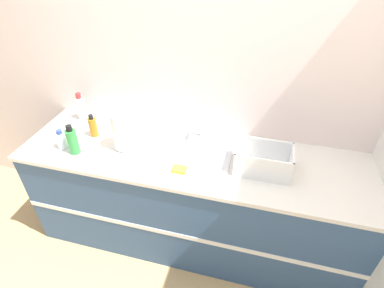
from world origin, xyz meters
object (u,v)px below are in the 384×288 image
object	(u,v)px
bottle_green	(73,141)
bottle_amber	(93,127)
bottle_clear	(62,140)
bottle_white_spray	(81,108)
dish_rack	(263,162)
paper_towel_roll	(122,131)
sink	(196,149)

from	to	relation	value
bottle_green	bottle_amber	size ratio (longest dim) A/B	1.24
bottle_green	bottle_amber	xyz separation A→B (m)	(0.02, 0.22, -0.02)
bottle_clear	bottle_white_spray	bearing A→B (deg)	100.91
dish_rack	paper_towel_roll	bearing A→B (deg)	-179.57
sink	bottle_clear	distance (m)	0.95
bottle_white_spray	bottle_amber	distance (m)	0.29
sink	bottle_amber	size ratio (longest dim) A/B	2.82
bottle_green	dish_rack	bearing A→B (deg)	6.43
sink	dish_rack	xyz separation A→B (m)	(0.46, -0.09, 0.05)
paper_towel_roll	bottle_white_spray	size ratio (longest dim) A/B	1.23
bottle_amber	dish_rack	bearing A→B (deg)	-3.63
dish_rack	bottle_clear	world-z (taller)	dish_rack
paper_towel_roll	bottle_white_spray	world-z (taller)	paper_towel_roll
dish_rack	sink	bearing A→B (deg)	169.00
paper_towel_roll	bottle_amber	distance (m)	0.30
bottle_white_spray	bottle_green	world-z (taller)	bottle_white_spray
sink	bottle_white_spray	bearing A→B (deg)	169.43
bottle_white_spray	bottle_amber	xyz separation A→B (m)	(0.21, -0.20, -0.02)
sink	bottle_green	bearing A→B (deg)	-164.04
bottle_white_spray	bottle_amber	world-z (taller)	bottle_white_spray
bottle_white_spray	bottle_green	distance (m)	0.46
bottle_clear	bottle_green	bearing A→B (deg)	-13.61
paper_towel_roll	bottle_clear	bearing A→B (deg)	-165.56
paper_towel_roll	dish_rack	world-z (taller)	paper_towel_roll
dish_rack	bottle_white_spray	world-z (taller)	bottle_white_spray
paper_towel_roll	bottle_white_spray	xyz separation A→B (m)	(-0.49, 0.28, -0.04)
sink	bottle_clear	world-z (taller)	sink
sink	dish_rack	size ratio (longest dim) A/B	1.43
dish_rack	bottle_amber	distance (m)	1.24
sink	paper_towel_roll	world-z (taller)	paper_towel_roll
sink	bottle_white_spray	distance (m)	1.02
paper_towel_roll	dish_rack	distance (m)	0.96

